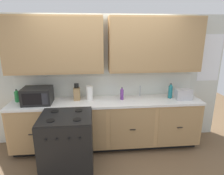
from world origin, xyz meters
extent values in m
plane|color=brown|center=(0.00, 0.00, 0.00)|extent=(8.46, 8.46, 0.00)
cube|color=silver|center=(0.00, 0.62, 1.21)|extent=(4.58, 0.05, 2.42)
cube|color=silver|center=(0.00, 0.60, 1.12)|extent=(3.38, 0.01, 0.40)
cube|color=tan|center=(-0.87, 0.43, 1.90)|extent=(1.64, 0.34, 0.95)
cube|color=#A58052|center=(-0.87, 0.26, 1.90)|extent=(1.61, 0.01, 0.89)
cube|color=tan|center=(0.87, 0.43, 1.90)|extent=(1.64, 0.34, 0.95)
cube|color=#A58052|center=(0.87, 0.26, 1.90)|extent=(1.61, 0.01, 0.89)
cube|color=white|center=(2.04, 0.60, 1.62)|extent=(0.44, 0.01, 0.90)
cube|color=black|center=(0.00, 0.33, 0.05)|extent=(3.32, 0.48, 0.10)
cube|color=tan|center=(0.00, 0.30, 0.49)|extent=(3.38, 0.60, 0.78)
cube|color=#A88354|center=(-1.27, 0.00, 0.49)|extent=(0.78, 0.01, 0.72)
cube|color=black|center=(-1.27, -0.02, 0.49)|extent=(0.10, 0.01, 0.01)
cube|color=#A88354|center=(-0.42, 0.00, 0.49)|extent=(0.78, 0.01, 0.72)
cube|color=black|center=(-0.42, -0.02, 0.49)|extent=(0.10, 0.01, 0.01)
cube|color=#A88354|center=(0.42, 0.00, 0.49)|extent=(0.78, 0.01, 0.72)
cube|color=black|center=(0.42, -0.02, 0.49)|extent=(0.10, 0.01, 0.01)
cube|color=#A88354|center=(1.27, 0.00, 0.49)|extent=(0.78, 0.01, 0.72)
cube|color=black|center=(1.27, -0.02, 0.49)|extent=(0.10, 0.01, 0.01)
cube|color=white|center=(0.00, 0.30, 0.90)|extent=(3.41, 0.63, 0.04)
cube|color=#A8AAAF|center=(0.66, 0.33, 0.91)|extent=(0.56, 0.38, 0.02)
cube|color=black|center=(-0.65, -0.33, 0.46)|extent=(0.76, 0.66, 0.92)
cube|color=black|center=(-0.65, -0.33, 0.93)|extent=(0.74, 0.65, 0.02)
cylinder|color=black|center=(-0.83, -0.49, 0.94)|extent=(0.12, 0.12, 0.01)
cylinder|color=black|center=(-0.47, -0.49, 0.94)|extent=(0.12, 0.12, 0.01)
cylinder|color=black|center=(-0.83, -0.17, 0.94)|extent=(0.12, 0.12, 0.01)
cylinder|color=black|center=(-0.47, -0.17, 0.94)|extent=(0.12, 0.12, 0.01)
cylinder|color=black|center=(-0.87, -0.67, 0.75)|extent=(0.03, 0.02, 0.03)
cylinder|color=black|center=(-0.73, -0.67, 0.75)|extent=(0.03, 0.02, 0.03)
cylinder|color=black|center=(-0.57, -0.67, 0.75)|extent=(0.03, 0.02, 0.03)
cylinder|color=black|center=(-0.43, -0.67, 0.75)|extent=(0.03, 0.02, 0.03)
cube|color=black|center=(-1.19, 0.27, 1.06)|extent=(0.48, 0.36, 0.28)
cube|color=black|center=(-1.23, 0.09, 1.06)|extent=(0.31, 0.01, 0.19)
cube|color=#28282D|center=(-1.02, 0.09, 1.06)|extent=(0.10, 0.01, 0.19)
cube|color=#B7B7BC|center=(1.40, 0.24, 1.02)|extent=(0.28, 0.18, 0.19)
cube|color=black|center=(1.35, 0.24, 1.11)|extent=(0.02, 0.13, 0.01)
cube|color=black|center=(1.45, 0.24, 1.11)|extent=(0.02, 0.13, 0.01)
cube|color=#9C794E|center=(-0.53, 0.40, 1.03)|extent=(0.11, 0.14, 0.22)
cylinder|color=black|center=(-0.56, 0.39, 1.19)|extent=(0.02, 0.02, 0.09)
cylinder|color=black|center=(-0.54, 0.39, 1.19)|extent=(0.02, 0.02, 0.09)
cylinder|color=black|center=(-0.52, 0.39, 1.19)|extent=(0.02, 0.02, 0.09)
cylinder|color=black|center=(-0.50, 0.39, 1.19)|extent=(0.02, 0.02, 0.09)
cylinder|color=#B2B5BA|center=(0.66, 0.51, 1.02)|extent=(0.02, 0.02, 0.20)
cylinder|color=white|center=(-0.31, 0.37, 1.05)|extent=(0.12, 0.12, 0.26)
cylinder|color=#663384|center=(0.28, 0.34, 1.01)|extent=(0.06, 0.06, 0.18)
cone|color=#663384|center=(0.28, 0.34, 1.13)|extent=(0.06, 0.06, 0.05)
cylinder|color=black|center=(0.28, 0.34, 1.14)|extent=(0.02, 0.02, 0.02)
cylinder|color=#237A38|center=(-1.58, 0.40, 1.01)|extent=(0.08, 0.08, 0.18)
cone|color=#237A38|center=(-1.58, 0.40, 1.12)|extent=(0.07, 0.07, 0.04)
cylinder|color=black|center=(-1.58, 0.40, 1.14)|extent=(0.03, 0.03, 0.02)
cylinder|color=#1E707A|center=(1.19, 0.33, 1.03)|extent=(0.08, 0.08, 0.22)
cone|color=#1E707A|center=(1.19, 0.33, 1.18)|extent=(0.07, 0.07, 0.06)
cylinder|color=black|center=(1.19, 0.33, 1.20)|extent=(0.03, 0.03, 0.02)
camera|label=1|loc=(-0.22, -2.95, 2.10)|focal=30.82mm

